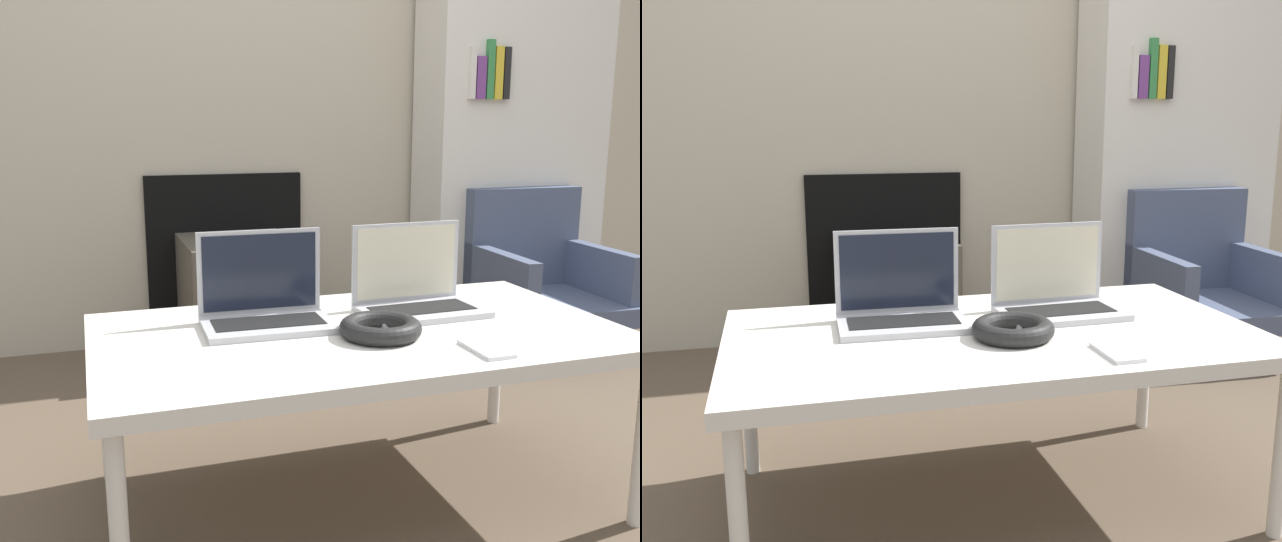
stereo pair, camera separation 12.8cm
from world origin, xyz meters
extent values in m
plane|color=brown|center=(0.00, 0.00, 0.00)|extent=(14.00, 14.00, 0.00)
cube|color=#B7AD99|center=(0.00, 1.72, 1.30)|extent=(7.00, 0.06, 2.60)
cube|color=black|center=(-0.04, 1.68, 0.36)|extent=(0.68, 0.03, 0.73)
cube|color=silver|center=(0.00, 0.19, 0.44)|extent=(1.27, 0.71, 0.04)
cylinder|color=silver|center=(-0.59, -0.12, 0.21)|extent=(0.04, 0.04, 0.42)
cylinder|color=silver|center=(-0.59, 0.51, 0.21)|extent=(0.04, 0.04, 0.42)
cylinder|color=silver|center=(0.59, 0.51, 0.21)|extent=(0.04, 0.04, 0.42)
cube|color=#B2B2B7|center=(-0.21, 0.27, 0.46)|extent=(0.32, 0.21, 0.02)
cube|color=black|center=(-0.21, 0.27, 0.47)|extent=(0.27, 0.12, 0.00)
cube|color=#B2B2B7|center=(-0.20, 0.37, 0.58)|extent=(0.32, 0.02, 0.21)
cube|color=black|center=(-0.20, 0.36, 0.58)|extent=(0.29, 0.01, 0.19)
cube|color=#B2B2B7|center=(0.21, 0.27, 0.46)|extent=(0.32, 0.21, 0.02)
cube|color=black|center=(0.21, 0.27, 0.47)|extent=(0.27, 0.12, 0.00)
cube|color=#B2B2B7|center=(0.20, 0.37, 0.58)|extent=(0.32, 0.02, 0.21)
cube|color=beige|center=(0.20, 0.36, 0.58)|extent=(0.29, 0.01, 0.19)
torus|color=black|center=(0.03, 0.12, 0.47)|extent=(0.19, 0.19, 0.04)
cube|color=silver|center=(0.21, -0.05, 0.46)|extent=(0.07, 0.14, 0.01)
cube|color=#4C473D|center=(-0.04, 1.43, 0.24)|extent=(0.44, 0.49, 0.48)
cube|color=black|center=(-0.04, 1.18, 0.24)|extent=(0.36, 0.01, 0.38)
cube|color=#47516B|center=(1.22, 1.10, 0.19)|extent=(0.55, 0.60, 0.08)
cube|color=#47516B|center=(1.23, 1.34, 0.45)|extent=(0.53, 0.12, 0.44)
cube|color=#47516B|center=(0.98, 1.11, 0.33)|extent=(0.08, 0.52, 0.20)
cube|color=#47516B|center=(1.45, 1.09, 0.33)|extent=(0.08, 0.52, 0.20)
cylinder|color=#4C3828|center=(1.00, 0.86, 0.07)|extent=(0.04, 0.04, 0.15)
cylinder|color=#4C3828|center=(1.43, 0.86, 0.07)|extent=(0.04, 0.04, 0.15)
cylinder|color=#4C3828|center=(1.00, 1.34, 0.07)|extent=(0.04, 0.04, 0.15)
cylinder|color=#4C3828|center=(1.43, 1.34, 0.07)|extent=(0.04, 0.04, 0.15)
cube|color=silver|center=(1.27, 1.52, 0.95)|extent=(0.85, 0.30, 1.89)
cube|color=silver|center=(0.96, 1.36, 1.15)|extent=(0.03, 0.02, 0.21)
cube|color=#6B387F|center=(1.00, 1.36, 1.13)|extent=(0.04, 0.02, 0.17)
cube|color=#337F42|center=(1.04, 1.36, 1.16)|extent=(0.03, 0.02, 0.24)
cube|color=gold|center=(1.09, 1.36, 1.15)|extent=(0.04, 0.02, 0.22)
cube|color=black|center=(1.12, 1.36, 1.15)|extent=(0.03, 0.02, 0.21)
camera|label=1|loc=(-0.62, -1.36, 0.95)|focal=40.00mm
camera|label=2|loc=(-0.49, -1.39, 0.95)|focal=40.00mm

